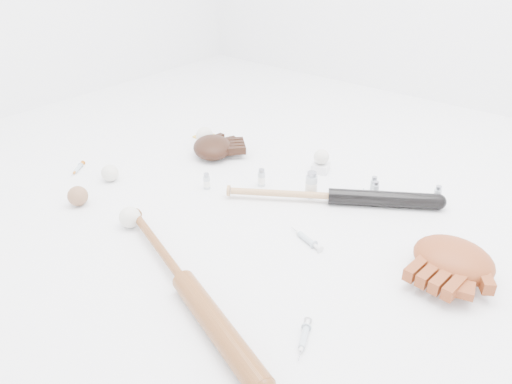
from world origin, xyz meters
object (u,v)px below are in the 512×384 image
Objects in this scene: bat_dark at (331,196)px; pedestal at (321,168)px; glove_dark at (212,147)px; bat_wood at (184,282)px.

pedestal is (-0.16, 0.19, -0.01)m from bat_dark.
glove_dark is 0.47m from pedestal.
bat_wood is (-0.06, -0.65, 0.00)m from bat_dark.
glove_dark is 3.68× the size of pedestal.
bat_dark reaches higher than pedestal.
glove_dark is at bearing 145.14° from bat_dark.
bat_wood is at bearing -128.17° from bat_dark.
bat_dark is 0.25m from pedestal.
bat_wood reaches higher than pedestal.
bat_dark is 12.44× the size of pedestal.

